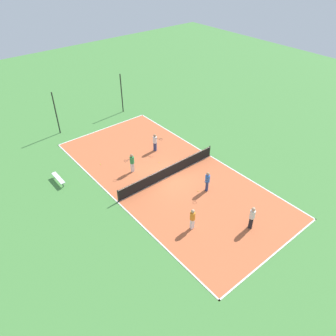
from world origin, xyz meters
TOP-DOWN VIEW (x-y plane):
  - ground_plane at (0.00, 0.00)m, footprint 80.00×80.00m
  - court_surface at (0.00, 0.00)m, footprint 9.87×20.86m
  - tennis_net at (0.00, 0.00)m, footprint 9.67×0.10m
  - bench at (-7.23, 5.05)m, footprint 0.36×1.86m
  - player_center_orange at (-2.40, -5.48)m, footprint 0.38×0.38m
  - player_near_white at (1.61, 3.80)m, footprint 0.78×0.96m
  - player_near_blue at (1.21, -3.27)m, footprint 0.95×0.82m
  - player_far_green at (-1.85, 2.43)m, footprint 0.94×0.37m
  - player_far_white at (0.69, -7.95)m, footprint 0.51×0.51m
  - tennis_ball_far_baseline at (0.61, -2.94)m, footprint 0.07×0.07m
  - tennis_ball_midcourt at (1.75, -2.68)m, footprint 0.07×0.07m
  - tennis_ball_right_alley at (-3.42, 5.05)m, footprint 0.07×0.07m
  - tennis_ball_left_sideline at (0.67, 2.04)m, footprint 0.07×0.07m
  - fence_post_back_left at (-3.75, 12.46)m, footprint 0.12×0.12m
  - fence_post_back_right at (3.75, 12.46)m, footprint 0.12×0.12m

SIDE VIEW (x-z plane):
  - ground_plane at x=0.00m, z-range 0.00..0.00m
  - court_surface at x=0.00m, z-range 0.00..0.02m
  - tennis_ball_far_baseline at x=0.61m, z-range 0.02..0.09m
  - tennis_ball_midcourt at x=1.75m, z-range 0.02..0.09m
  - tennis_ball_right_alley at x=-3.42m, z-range 0.02..0.09m
  - tennis_ball_left_sideline at x=0.67m, z-range 0.02..0.09m
  - bench at x=-7.23m, z-range 0.17..0.62m
  - tennis_net at x=0.00m, z-range 0.03..1.10m
  - player_center_orange at x=-2.40m, z-range 0.15..1.84m
  - player_near_white at x=1.61m, z-range 0.15..1.86m
  - player_near_blue at x=1.21m, z-range 0.15..1.88m
  - player_far_green at x=-1.85m, z-range 0.16..1.91m
  - player_far_white at x=0.69m, z-range 0.17..1.99m
  - fence_post_back_left at x=-3.75m, z-range 0.00..4.32m
  - fence_post_back_right at x=3.75m, z-range 0.00..4.32m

